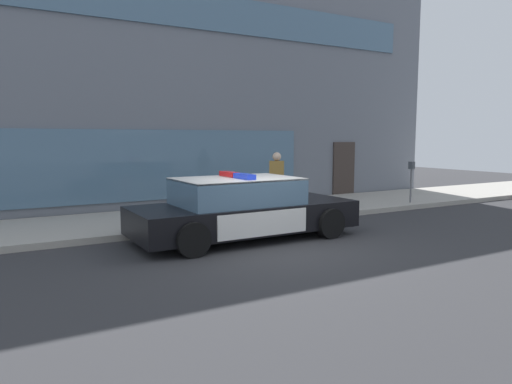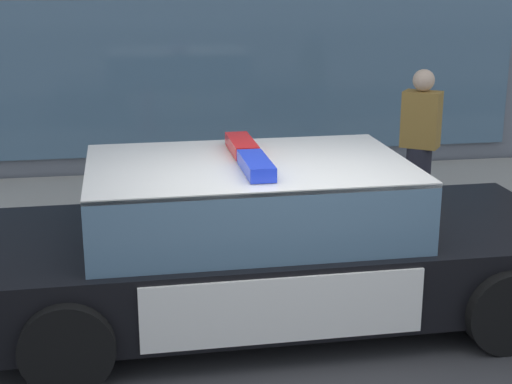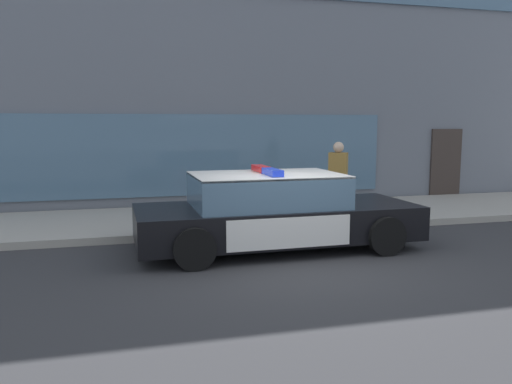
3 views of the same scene
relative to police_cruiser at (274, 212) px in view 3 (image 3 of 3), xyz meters
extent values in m
plane|color=#303033|center=(0.11, -0.85, -0.68)|extent=(48.00, 48.00, 0.00)
cube|color=#A39E93|center=(0.11, 2.76, -0.61)|extent=(48.00, 3.39, 0.15)
cube|color=slate|center=(0.93, 10.45, 3.55)|extent=(19.24, 11.89, 8.46)
cube|color=slate|center=(-1.38, 4.48, 0.77)|extent=(11.54, 0.08, 2.10)
cube|color=#382D28|center=(6.70, 4.48, 0.37)|extent=(1.00, 0.08, 2.10)
cube|color=black|center=(0.06, 0.00, -0.18)|extent=(5.08, 2.01, 0.60)
cube|color=silver|center=(1.68, 0.02, -0.02)|extent=(1.74, 1.93, 0.05)
cube|color=silver|center=(-1.71, -0.02, -0.02)|extent=(1.44, 1.92, 0.05)
cube|color=silver|center=(-0.05, 0.98, -0.18)|extent=(2.12, 0.06, 0.51)
cube|color=silver|center=(-0.03, -0.98, -0.18)|extent=(2.12, 0.06, 0.51)
cube|color=yellow|center=(-0.05, 1.00, -0.18)|extent=(0.22, 0.02, 0.26)
cube|color=slate|center=(-0.14, 0.00, 0.39)|extent=(2.65, 1.79, 0.60)
cube|color=silver|center=(-0.14, 0.00, 0.68)|extent=(2.65, 1.79, 0.04)
cube|color=red|center=(-0.15, 0.35, 0.76)|extent=(0.21, 0.66, 0.11)
cube|color=blue|center=(-0.14, -0.35, 0.76)|extent=(0.21, 0.66, 0.11)
cylinder|color=black|center=(1.71, 1.00, -0.34)|extent=(0.68, 0.23, 0.68)
cylinder|color=black|center=(1.74, -0.95, -0.34)|extent=(0.68, 0.23, 0.68)
cylinder|color=black|center=(-1.62, 0.95, -0.34)|extent=(0.68, 0.23, 0.68)
cylinder|color=black|center=(-1.59, -0.99, -0.34)|extent=(0.68, 0.23, 0.68)
cylinder|color=red|center=(-0.78, 1.68, -0.48)|extent=(0.28, 0.28, 0.10)
cylinder|color=red|center=(-0.78, 1.68, -0.21)|extent=(0.19, 0.19, 0.45)
sphere|color=red|center=(-0.78, 1.68, 0.09)|extent=(0.22, 0.22, 0.22)
cylinder|color=gray|center=(-0.78, 1.68, 0.16)|extent=(0.06, 0.06, 0.05)
cylinder|color=gray|center=(-0.78, 1.53, -0.18)|extent=(0.09, 0.10, 0.09)
cylinder|color=gray|center=(-0.78, 1.82, -0.18)|extent=(0.09, 0.10, 0.09)
cylinder|color=gray|center=(-0.63, 1.68, -0.22)|extent=(0.10, 0.12, 0.12)
cylinder|color=#23232D|center=(2.07, 1.86, -0.11)|extent=(0.28, 0.28, 0.85)
cube|color=olive|center=(2.07, 1.86, 0.63)|extent=(0.48, 0.44, 0.62)
sphere|color=beige|center=(2.07, 1.86, 1.06)|extent=(0.24, 0.24, 0.24)
camera|label=1|loc=(-4.81, -9.07, 1.58)|focal=32.57mm
camera|label=2|loc=(-1.07, -6.02, 2.23)|focal=53.74mm
camera|label=3|loc=(-2.65, -8.70, 1.60)|focal=35.75mm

